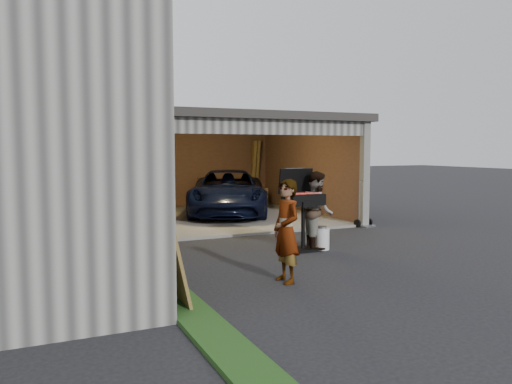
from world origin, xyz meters
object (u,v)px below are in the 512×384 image
minivan (228,194)px  plywood_panel (174,268)px  bbq_grill (302,202)px  woman (286,231)px  man (317,210)px  propane_tank (322,239)px  hand_truck (365,218)px

minivan → plywood_panel: minivan is taller
bbq_grill → plywood_panel: size_ratio=1.61×
minivan → woman: (-1.93, -7.31, 0.13)m
bbq_grill → plywood_panel: bearing=-144.1°
man → propane_tank: size_ratio=3.67×
bbq_grill → propane_tank: (0.41, -0.10, -0.75)m
minivan → plywood_panel: size_ratio=4.70×
propane_tank → hand_truck: size_ratio=0.35×
hand_truck → plywood_panel: bearing=-158.7°
woman → propane_tank: 2.66m
minivan → man: bearing=-69.2°
woman → bbq_grill: bbq_grill is taller
man → hand_truck: size_ratio=1.28×
woman → man: man is taller
woman → man: size_ratio=1.00×
hand_truck → woman: bearing=-151.6°
woman → plywood_panel: size_ratio=1.56×
minivan → bbq_grill: 5.39m
minivan → propane_tank: size_ratio=11.09×
bbq_grill → plywood_panel: bbq_grill is taller
man → plywood_panel: man is taller
bbq_grill → man: bearing=8.0°
propane_tank → bbq_grill: bearing=167.0°
plywood_panel → hand_truck: size_ratio=0.82×
propane_tank → hand_truck: hand_truck is taller
minivan → propane_tank: minivan is taller
bbq_grill → hand_truck: bbq_grill is taller
minivan → man: (-0.16, -5.30, 0.13)m
hand_truck → man: bearing=-157.4°
minivan → hand_truck: size_ratio=3.86×
minivan → plywood_panel: (-3.77, -7.70, -0.16)m
minivan → woman: bearing=-82.3°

